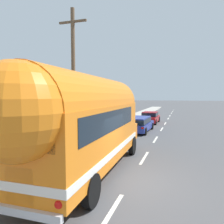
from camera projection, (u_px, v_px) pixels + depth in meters
name	position (u px, v px, depth m)	size (l,w,h in m)	color
ground_plane	(130.00, 182.00, 8.11)	(300.00, 300.00, 0.00)	#4C4C4F
lane_markings	(134.00, 129.00, 21.31)	(3.89, 80.00, 0.01)	silver
sidewalk_slab	(101.00, 131.00, 19.16)	(2.65, 90.00, 0.15)	#ADA89E
utility_pole	(73.00, 77.00, 12.94)	(1.80, 0.24, 8.50)	brown
painted_bus	(83.00, 120.00, 8.38)	(2.73, 10.49, 4.12)	orange
car_lead	(139.00, 123.00, 19.34)	(2.15, 4.89, 1.37)	navy
car_second	(150.00, 117.00, 25.66)	(1.99, 4.62, 1.37)	#A5191E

